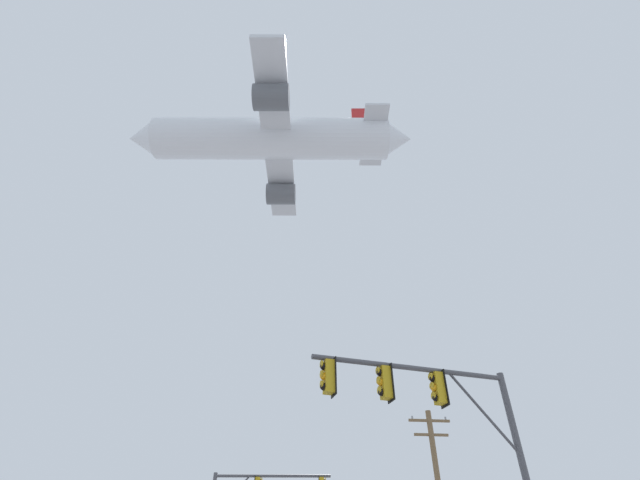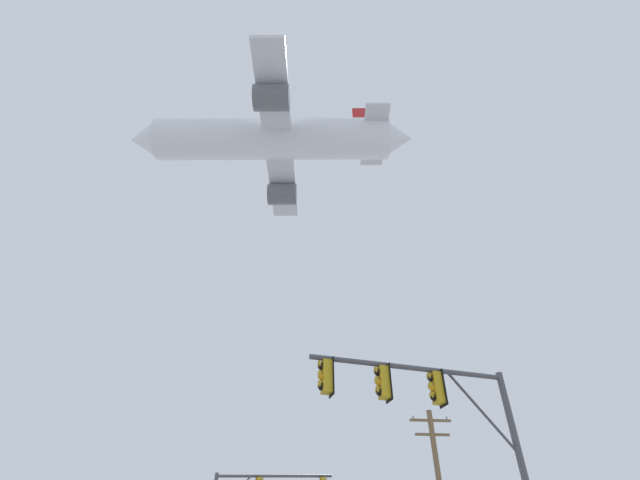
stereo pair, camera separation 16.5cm
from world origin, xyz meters
TOP-DOWN VIEW (x-y plane):
  - signal_pole_near at (3.36, 5.61)m, footprint 6.13×1.42m
  - airplane at (-3.30, 20.94)m, footprint 27.07×20.92m

SIDE VIEW (x-z plane):
  - signal_pole_near at x=3.36m, z-range 1.81..8.41m
  - airplane at x=-3.30m, z-range 30.65..38.03m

